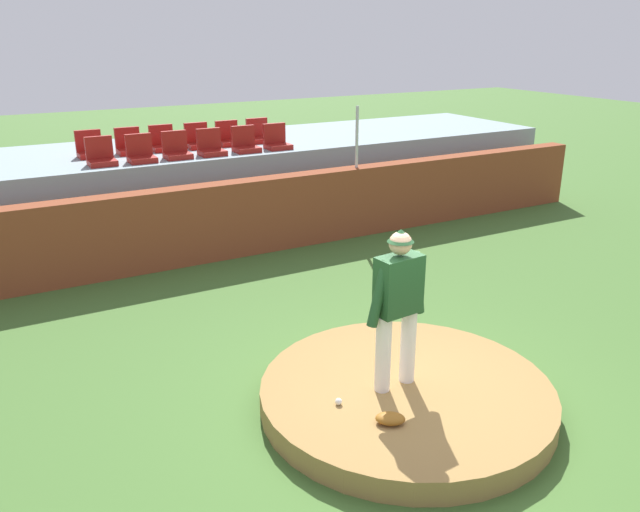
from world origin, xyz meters
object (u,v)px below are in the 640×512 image
(stadium_chair_2, at_px, (176,150))
(stadium_chair_3, at_px, (211,147))
(stadium_chair_6, at_px, (90,149))
(pitcher, at_px, (398,298))
(stadium_chair_4, at_px, (245,144))
(fielding_glove, at_px, (390,419))
(stadium_chair_1, at_px, (141,153))
(stadium_chair_11, at_px, (259,135))
(stadium_chair_8, at_px, (163,142))
(baseball, at_px, (339,402))
(stadium_chair_10, at_px, (229,138))
(stadium_chair_9, at_px, (198,140))
(stadium_chair_7, at_px, (129,146))
(stadium_chair_0, at_px, (101,156))
(stadium_chair_5, at_px, (277,141))

(stadium_chair_2, relative_size, stadium_chair_3, 1.00)
(stadium_chair_2, xyz_separation_m, stadium_chair_6, (-1.42, 0.90, 0.00))
(stadium_chair_3, bearing_deg, stadium_chair_6, -23.61)
(pitcher, bearing_deg, stadium_chair_4, 75.01)
(fielding_glove, distance_m, stadium_chair_1, 7.63)
(stadium_chair_11, bearing_deg, stadium_chair_3, 32.67)
(pitcher, distance_m, fielding_glove, 1.24)
(pitcher, distance_m, stadium_chair_8, 7.85)
(baseball, distance_m, stadium_chair_10, 8.19)
(stadium_chair_4, height_order, stadium_chair_9, same)
(pitcher, height_order, stadium_chair_6, stadium_chair_6)
(stadium_chair_7, relative_size, stadium_chair_8, 1.00)
(stadium_chair_1, relative_size, stadium_chair_8, 1.00)
(fielding_glove, relative_size, stadium_chair_10, 0.60)
(stadium_chair_3, bearing_deg, stadium_chair_0, -1.00)
(stadium_chair_0, relative_size, stadium_chair_5, 1.00)
(baseball, relative_size, stadium_chair_10, 0.15)
(stadium_chair_0, height_order, stadium_chair_5, same)
(stadium_chair_4, bearing_deg, fielding_glove, 77.73)
(stadium_chair_6, bearing_deg, stadium_chair_8, -179.30)
(stadium_chair_8, xyz_separation_m, stadium_chair_9, (0.72, -0.05, 0.00))
(fielding_glove, height_order, stadium_chair_11, stadium_chair_11)
(stadium_chair_4, distance_m, stadium_chair_6, 2.97)
(stadium_chair_9, bearing_deg, stadium_chair_6, -0.80)
(stadium_chair_0, distance_m, stadium_chair_2, 1.39)
(stadium_chair_2, relative_size, stadium_chair_11, 1.00)
(stadium_chair_3, xyz_separation_m, stadium_chair_5, (1.42, 0.00, 0.00))
(pitcher, height_order, stadium_chair_3, stadium_chair_3)
(stadium_chair_2, bearing_deg, stadium_chair_9, -129.61)
(stadium_chair_10, bearing_deg, baseball, 76.38)
(stadium_chair_5, bearing_deg, stadium_chair_11, -90.48)
(pitcher, height_order, stadium_chair_9, stadium_chair_9)
(pitcher, bearing_deg, stadium_chair_1, 92.26)
(stadium_chair_1, relative_size, stadium_chair_4, 1.00)
(pitcher, height_order, fielding_glove, pitcher)
(stadium_chair_2, xyz_separation_m, stadium_chair_9, (0.72, 0.87, 0.00))
(fielding_glove, xyz_separation_m, stadium_chair_5, (2.32, 7.49, 1.49))
(stadium_chair_1, relative_size, stadium_chair_9, 1.00)
(pitcher, xyz_separation_m, fielding_glove, (-0.46, -0.59, -0.99))
(stadium_chair_4, relative_size, stadium_chair_8, 1.00)
(stadium_chair_10, bearing_deg, stadium_chair_9, -0.83)
(baseball, xyz_separation_m, fielding_glove, (0.28, -0.54, 0.02))
(stadium_chair_1, xyz_separation_m, stadium_chair_9, (1.41, 0.90, 0.00))
(stadium_chair_4, xyz_separation_m, stadium_chair_5, (0.69, -0.01, 0.00))
(stadium_chair_4, relative_size, stadium_chair_10, 1.00)
(stadium_chair_3, relative_size, stadium_chair_4, 1.00)
(fielding_glove, bearing_deg, baseball, 150.05)
(stadium_chair_2, bearing_deg, stadium_chair_6, -32.42)
(stadium_chair_5, bearing_deg, stadium_chair_1, 0.37)
(stadium_chair_2, bearing_deg, pitcher, 91.99)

